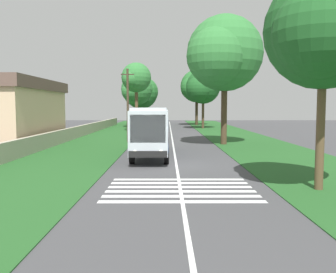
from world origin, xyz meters
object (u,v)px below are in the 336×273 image
roadside_tree_right_1 (202,88)px  roadside_tree_right_2 (196,87)px  roadside_tree_left_2 (136,90)px  coach_bus (152,128)px  utility_pole (128,104)px  roadside_tree_right_0 (320,34)px  roadside_tree_left_0 (136,79)px  roadside_tree_left_3 (143,93)px  trailing_car_0 (158,131)px  roadside_tree_left_1 (140,94)px  trailing_car_1 (158,128)px  roadside_tree_right_3 (222,56)px  trailing_car_2 (161,125)px

roadside_tree_right_1 → roadside_tree_right_2: 11.96m
roadside_tree_right_1 → roadside_tree_right_2: roadside_tree_right_2 is taller
roadside_tree_left_2 → roadside_tree_right_1: (-3.09, -11.71, 0.25)m
coach_bus → utility_pole: 11.27m
roadside_tree_left_2 → roadside_tree_right_2: roadside_tree_right_2 is taller
roadside_tree_right_0 → roadside_tree_left_0: bearing=16.3°
roadside_tree_left_3 → utility_pole: (-45.61, -1.41, -3.01)m
trailing_car_0 → roadside_tree_left_1: bearing=8.3°
utility_pole → trailing_car_1: bearing=-10.4°
roadside_tree_right_2 → coach_bus: bearing=171.5°
roadside_tree_right_1 → roadside_tree_right_3: bearing=178.7°
roadside_tree_left_3 → roadside_tree_left_1: bearing=-179.9°
trailing_car_0 → roadside_tree_right_3: bearing=-146.0°
coach_bus → roadside_tree_right_1: size_ratio=1.09×
trailing_car_2 → roadside_tree_left_1: (14.17, 4.45, 5.84)m
roadside_tree_left_1 → roadside_tree_right_1: 17.05m
trailing_car_0 → trailing_car_1: 7.93m
trailing_car_0 → roadside_tree_left_2: size_ratio=0.44×
trailing_car_0 → roadside_tree_right_2: 30.98m
trailing_car_2 → roadside_tree_right_1: size_ratio=0.42×
trailing_car_2 → roadside_tree_right_1: (1.70, -7.16, 6.44)m
roadside_tree_left_0 → roadside_tree_right_2: (20.05, -10.63, -0.22)m
roadside_tree_right_1 → roadside_tree_right_2: bearing=0.8°
roadside_tree_left_3 → roadside_tree_right_0: bearing=-169.7°
utility_pole → roadside_tree_right_2: bearing=-15.2°
roadside_tree_left_0 → roadside_tree_right_3: roadside_tree_right_3 is taller
roadside_tree_right_0 → roadside_tree_left_2: bearing=13.8°
trailing_car_2 → roadside_tree_right_3: (-25.47, -6.54, 8.17)m
trailing_car_1 → roadside_tree_right_3: (-17.74, -6.75, 8.17)m
trailing_car_1 → roadside_tree_left_3: size_ratio=0.41×
trailing_car_0 → roadside_tree_right_3: (-9.81, -6.62, 8.17)m
trailing_car_0 → roadside_tree_right_1: 19.89m
trailing_car_0 → utility_pole: (-7.61, 2.97, 3.39)m
roadside_tree_left_0 → trailing_car_1: bearing=-111.1°
trailing_car_2 → roadside_tree_left_3: size_ratio=0.41×
trailing_car_2 → roadside_tree_left_3: (22.34, 4.46, 6.40)m
trailing_car_1 → roadside_tree_left_0: bearing=68.9°
roadside_tree_right_3 → utility_pole: 10.95m
roadside_tree_left_3 → trailing_car_1: bearing=-172.0°
coach_bus → roadside_tree_left_3: size_ratio=1.06×
roadside_tree_left_0 → utility_pole: size_ratio=1.34×
coach_bus → roadside_tree_left_0: (27.56, 3.53, 5.88)m
roadside_tree_left_1 → coach_bus: bearing=-174.8°
roadside_tree_right_1 → roadside_tree_right_2: (11.94, 0.16, 0.71)m
roadside_tree_left_0 → roadside_tree_right_0: (-39.22, -11.48, -1.00)m
roadside_tree_left_0 → roadside_tree_left_1: size_ratio=1.03×
roadside_tree_left_0 → roadside_tree_left_2: 11.30m
trailing_car_1 → trailing_car_2: bearing=-1.6°
roadside_tree_right_1 → utility_pole: 27.16m
trailing_car_2 → roadside_tree_left_0: roadside_tree_left_0 is taller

